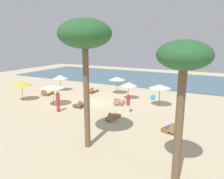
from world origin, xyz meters
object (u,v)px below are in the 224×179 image
at_px(umbrella_4, 53,86).
at_px(palm_0, 85,37).
at_px(lounger_2, 113,117).
at_px(surfboard, 153,97).
at_px(lounger_3, 171,128).
at_px(umbrella_1, 117,78).
at_px(lounger_4, 81,105).
at_px(umbrella_5, 129,84).
at_px(person_0, 128,103).
at_px(umbrella_3, 21,83).
at_px(umbrella_0, 60,77).
at_px(palm_1, 184,63).
at_px(lounger_0, 120,103).
at_px(lounger_1, 93,91).
at_px(umbrella_2, 160,86).
at_px(person_1, 58,101).
at_px(lounger_5, 48,93).

xyz_separation_m(umbrella_4, palm_0, (7.86, -5.61, 4.65)).
distance_m(lounger_2, surfboard, 8.43).
relative_size(umbrella_4, lounger_3, 1.28).
height_order(umbrella_1, lounger_4, umbrella_1).
height_order(umbrella_5, lounger_3, umbrella_5).
height_order(umbrella_1, person_0, umbrella_1).
bearing_deg(surfboard, palm_0, -90.93).
height_order(umbrella_1, umbrella_3, umbrella_3).
distance_m(umbrella_0, surfboard, 12.20).
bearing_deg(palm_1, surfboard, 110.30).
relative_size(umbrella_0, lounger_0, 1.19).
xyz_separation_m(lounger_1, palm_1, (12.90, -13.37, 5.38)).
distance_m(lounger_4, palm_1, 14.24).
height_order(umbrella_2, lounger_3, umbrella_2).
bearing_deg(palm_1, umbrella_5, 121.24).
relative_size(umbrella_5, lounger_1, 1.11).
relative_size(person_0, person_1, 0.89).
bearing_deg(lounger_4, lounger_0, 39.42).
height_order(lounger_4, person_0, person_0).
relative_size(lounger_0, lounger_2, 1.00).
bearing_deg(palm_0, umbrella_3, 155.58).
height_order(umbrella_0, lounger_5, umbrella_0).
bearing_deg(umbrella_0, palm_1, -35.39).
xyz_separation_m(umbrella_0, umbrella_4, (3.79, -5.54, 0.14)).
bearing_deg(umbrella_2, lounger_0, -164.54).
bearing_deg(umbrella_2, umbrella_0, 176.10).
distance_m(umbrella_2, surfboard, 4.02).
height_order(lounger_0, lounger_5, lounger_5).
relative_size(lounger_2, palm_0, 0.23).
bearing_deg(umbrella_0, palm_0, -43.77).
bearing_deg(umbrella_1, surfboard, 3.34).
xyz_separation_m(umbrella_4, lounger_3, (11.95, -0.85, -1.83)).
relative_size(lounger_0, lounger_4, 1.04).
xyz_separation_m(umbrella_4, lounger_1, (0.50, 6.71, -1.83)).
relative_size(umbrella_2, umbrella_4, 0.99).
xyz_separation_m(umbrella_1, lounger_1, (-3.06, -0.75, -1.77)).
bearing_deg(lounger_1, lounger_4, -69.58).
distance_m(umbrella_0, lounger_1, 4.75).
relative_size(lounger_3, lounger_5, 1.04).
height_order(umbrella_3, umbrella_5, umbrella_3).
xyz_separation_m(umbrella_3, lounger_5, (0.72, 3.16, -1.74)).
relative_size(umbrella_3, palm_0, 0.28).
height_order(lounger_3, palm_1, palm_1).
bearing_deg(lounger_1, palm_0, -59.15).
bearing_deg(lounger_2, lounger_0, 106.72).
xyz_separation_m(umbrella_2, person_1, (-7.94, -5.86, -1.08)).
relative_size(lounger_1, lounger_5, 1.03).
height_order(umbrella_2, umbrella_4, umbrella_2).
bearing_deg(lounger_5, person_0, -8.48).
xyz_separation_m(umbrella_3, surfboard, (12.47, 7.77, -1.88)).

